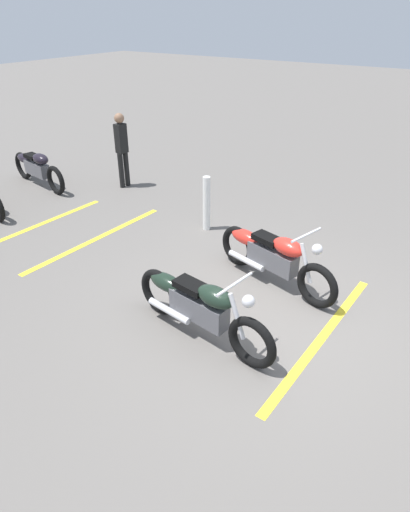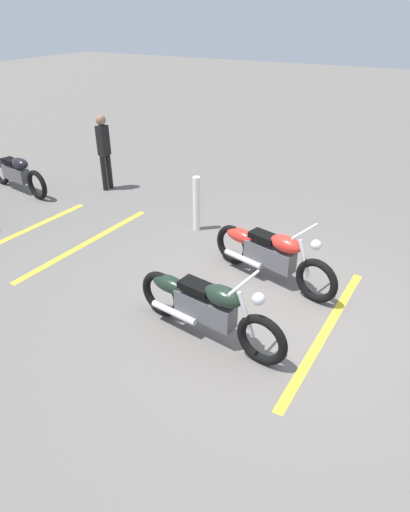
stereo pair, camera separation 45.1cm
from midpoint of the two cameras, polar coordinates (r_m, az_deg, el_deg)
name	(u,v)px [view 1 (the left image)]	position (r m, az deg, el deg)	size (l,w,h in m)	color
ground_plane	(270,318)	(6.21, 10.43, -7.93)	(60.00, 60.00, 0.00)	#66605B
motorcycle_bright_foreground	(272,256)	(6.73, 10.53, 0.01)	(2.18, 0.79, 1.04)	black
motorcycle_dark_foreground	(198,305)	(5.56, 1.44, -6.43)	(2.22, 0.64, 1.04)	black
motorcycle_row_far_left	(36,167)	(11.16, -19.82, 10.72)	(2.16, 0.52, 0.82)	black
bystander_near_row	(122,147)	(10.45, -9.43, 13.70)	(0.22, 0.28, 1.69)	black
bollard_post	(207,204)	(8.28, 1.77, 6.74)	(0.14, 0.14, 1.04)	white
parking_stripe_near	(322,337)	(6.05, 16.99, -10.02)	(3.20, 0.12, 0.01)	yellow
parking_stripe_mid	(97,238)	(8.31, -12.26, 2.20)	(3.20, 0.12, 0.01)	yellow
parking_stripe_far	(34,227)	(9.10, -19.85, 3.53)	(3.20, 0.12, 0.01)	yellow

